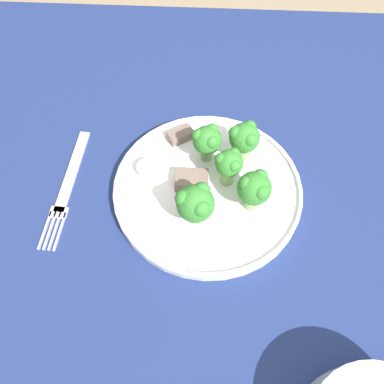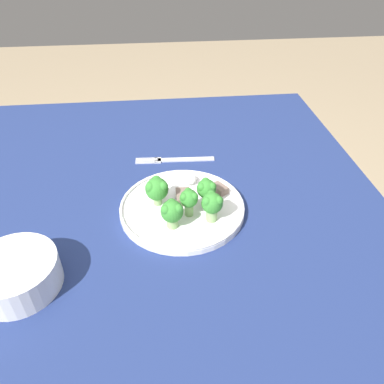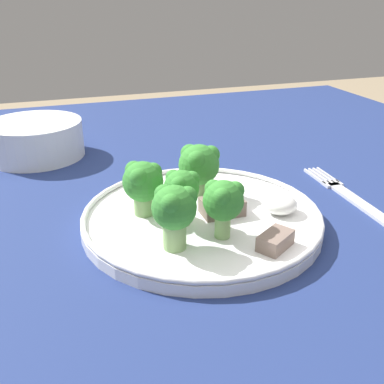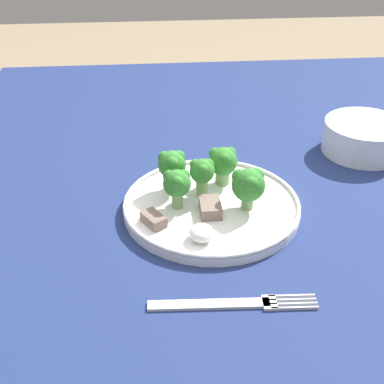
# 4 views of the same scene
# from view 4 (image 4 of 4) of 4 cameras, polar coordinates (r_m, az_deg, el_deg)

# --- Properties ---
(table) EXTENTS (1.27, 1.07, 0.75)m
(table) POSITION_cam_4_polar(r_m,az_deg,el_deg) (0.90, 7.15, -4.81)
(table) COLOR navy
(table) RESTS_ON ground_plane
(dinner_plate) EXTENTS (0.26, 0.26, 0.02)m
(dinner_plate) POSITION_cam_4_polar(r_m,az_deg,el_deg) (0.79, 2.09, -1.46)
(dinner_plate) COLOR white
(dinner_plate) RESTS_ON table
(fork) EXTENTS (0.03, 0.20, 0.00)m
(fork) POSITION_cam_4_polar(r_m,az_deg,el_deg) (0.64, 4.22, -11.81)
(fork) COLOR silver
(fork) RESTS_ON table
(cream_bowl) EXTENTS (0.14, 0.14, 0.06)m
(cream_bowl) POSITION_cam_4_polar(r_m,az_deg,el_deg) (1.00, 17.88, 5.51)
(cream_bowl) COLOR white
(cream_bowl) RESTS_ON table
(broccoli_floret_near_rim_left) EXTENTS (0.05, 0.05, 0.06)m
(broccoli_floret_near_rim_left) POSITION_cam_4_polar(r_m,az_deg,el_deg) (0.77, 6.04, 0.80)
(broccoli_floret_near_rim_left) COLOR #7FA866
(broccoli_floret_near_rim_left) RESTS_ON dinner_plate
(broccoli_floret_center_left) EXTENTS (0.04, 0.04, 0.06)m
(broccoli_floret_center_left) POSITION_cam_4_polar(r_m,az_deg,el_deg) (0.79, 1.08, 2.13)
(broccoli_floret_center_left) COLOR #7FA866
(broccoli_floret_center_left) RESTS_ON dinner_plate
(broccoli_floret_back_left) EXTENTS (0.05, 0.04, 0.06)m
(broccoli_floret_back_left) POSITION_cam_4_polar(r_m,az_deg,el_deg) (0.82, 3.32, 3.24)
(broccoli_floret_back_left) COLOR #7FA866
(broccoli_floret_back_left) RESTS_ON dinner_plate
(broccoli_floret_front_left) EXTENTS (0.04, 0.04, 0.06)m
(broccoli_floret_front_left) POSITION_cam_4_polar(r_m,az_deg,el_deg) (0.81, -2.15, 2.82)
(broccoli_floret_front_left) COLOR #7FA866
(broccoli_floret_front_left) RESTS_ON dinner_plate
(broccoli_floret_center_back) EXTENTS (0.04, 0.04, 0.06)m
(broccoli_floret_center_back) POSITION_cam_4_polar(r_m,az_deg,el_deg) (0.76, -1.61, 0.91)
(broccoli_floret_center_back) COLOR #7FA866
(broccoli_floret_center_back) RESTS_ON dinner_plate
(meat_slice_front_slice) EXTENTS (0.05, 0.03, 0.02)m
(meat_slice_front_slice) POSITION_cam_4_polar(r_m,az_deg,el_deg) (0.77, 1.96, -1.65)
(meat_slice_front_slice) COLOR #756056
(meat_slice_front_slice) RESTS_ON dinner_plate
(meat_slice_middle_slice) EXTENTS (0.04, 0.04, 0.02)m
(meat_slice_middle_slice) POSITION_cam_4_polar(r_m,az_deg,el_deg) (0.75, -4.12, -2.93)
(meat_slice_middle_slice) COLOR #756056
(meat_slice_middle_slice) RESTS_ON dinner_plate
(sauce_dollop) EXTENTS (0.04, 0.03, 0.02)m
(sauce_dollop) POSITION_cam_4_polar(r_m,az_deg,el_deg) (0.71, 1.02, -4.39)
(sauce_dollop) COLOR white
(sauce_dollop) RESTS_ON dinner_plate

